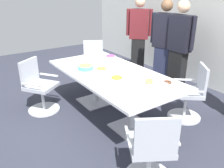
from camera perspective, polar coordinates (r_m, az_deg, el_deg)
ground_plane at (r=4.09m, az=0.00°, el=-7.19°), size 10.00×10.00×0.01m
back_wall at (r=5.33m, az=22.47°, el=14.20°), size 8.00×0.10×2.80m
conference_table at (r=3.82m, az=0.00°, el=1.04°), size 2.40×1.20×0.75m
office_chair_0 at (r=2.62m, az=9.48°, el=-15.98°), size 0.74×0.74×0.91m
office_chair_1 at (r=3.99m, az=18.42°, el=-2.61°), size 0.76×0.76×0.91m
office_chair_2 at (r=5.35m, az=-4.48°, el=4.89°), size 0.74×0.74×0.91m
office_chair_3 at (r=4.22m, az=-17.32°, el=-1.07°), size 0.75×0.75×0.91m
person_standing_0 at (r=5.81m, az=6.50°, el=11.80°), size 0.48×0.50×1.82m
person_standing_1 at (r=5.03m, az=12.50°, el=9.70°), size 0.60×0.36×1.81m
person_standing_2 at (r=4.80m, az=16.05°, el=8.75°), size 0.61×0.25×1.81m
snack_bowl_candy_mix at (r=4.46m, az=-0.36°, el=6.57°), size 0.20×0.20×0.09m
snack_bowl_chips_orange at (r=3.33m, az=1.18°, el=1.10°), size 0.18×0.18×0.11m
snack_bowl_chips_yellow at (r=3.77m, az=-2.55°, el=3.45°), size 0.19×0.19×0.09m
snack_bowl_cookies at (r=3.93m, az=-6.43°, el=4.17°), size 0.26×0.26×0.09m
donut_platter at (r=3.40m, az=11.17°, el=0.46°), size 0.37×0.37×0.04m
plate_stack at (r=4.46m, az=-8.20°, el=5.97°), size 0.23×0.23×0.04m
napkin_pile at (r=4.10m, az=-1.05°, el=4.86°), size 0.20×0.20×0.06m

